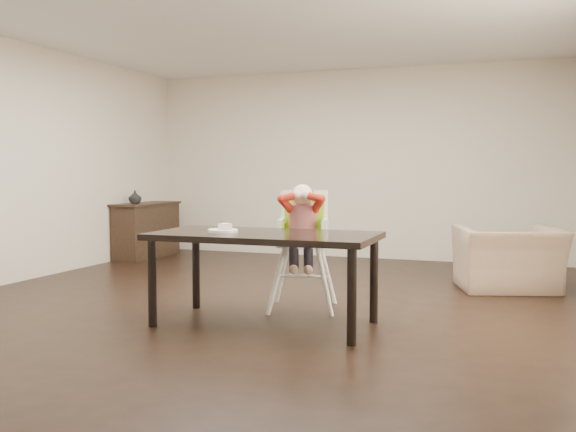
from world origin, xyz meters
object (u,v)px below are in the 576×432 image
object	(u,v)px
armchair	(508,248)
sideboard	(147,230)
dining_table	(264,243)
high_chair	(303,221)

from	to	relation	value
armchair	sideboard	xyz separation A→B (m)	(-4.98, 0.97, -0.05)
dining_table	armchair	bearing A→B (deg)	50.99
high_chair	sideboard	bearing A→B (deg)	128.98
dining_table	sideboard	xyz separation A→B (m)	(-3.15, 3.23, -0.27)
high_chair	armchair	bearing A→B (deg)	29.15
armchair	sideboard	distance (m)	5.07
dining_table	sideboard	world-z (taller)	sideboard
high_chair	sideboard	distance (m)	4.14
high_chair	sideboard	size ratio (longest dim) A/B	0.90
sideboard	armchair	bearing A→B (deg)	-11.04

